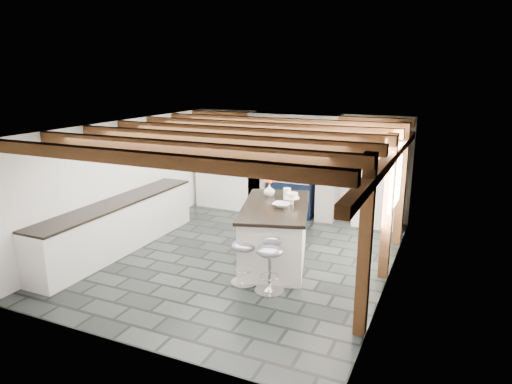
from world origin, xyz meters
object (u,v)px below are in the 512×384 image
at_px(kitchen_island, 275,233).
at_px(range_cooker, 293,195).
at_px(bar_stool_near, 270,259).
at_px(bar_stool_far, 245,254).

bearing_deg(kitchen_island, range_cooker, 86.97).
bearing_deg(bar_stool_near, bar_stool_far, 147.46).
bearing_deg(bar_stool_far, range_cooker, 111.29).
bearing_deg(range_cooker, bar_stool_far, -82.00).
height_order(range_cooker, bar_stool_far, range_cooker).
distance_m(range_cooker, kitchen_island, 2.70).
height_order(range_cooker, bar_stool_near, range_cooker).
bearing_deg(bar_stool_near, kitchen_island, 86.86).
relative_size(bar_stool_near, bar_stool_far, 1.06).
bearing_deg(bar_stool_near, range_cooker, 83.69).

